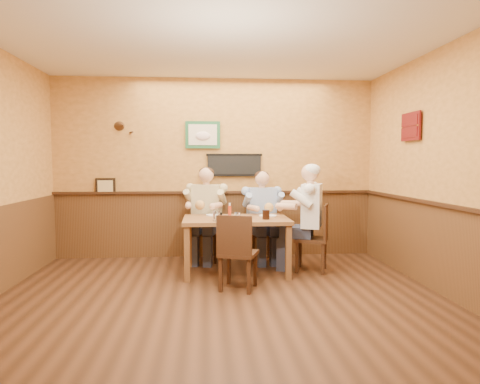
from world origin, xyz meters
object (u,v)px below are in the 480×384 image
object	(u,v)px
diner_blue_polo	(262,221)
diner_white_elder	(312,223)
chair_right_end	(311,238)
diner_tan_shirt	(207,219)
water_glass_mid	(237,217)
dining_table	(236,225)
pepper_shaker	(221,216)
hot_sauce_bottle	(230,211)
chair_back_right	(261,233)
chair_back_left	(207,231)
cola_tumbler	(266,215)
salt_shaker	(230,214)
water_glass_left	(216,216)
chair_near_side	(238,252)

from	to	relation	value
diner_blue_polo	diner_white_elder	world-z (taller)	diner_white_elder
chair_right_end	diner_blue_polo	bearing A→B (deg)	-116.94
diner_tan_shirt	water_glass_mid	size ratio (longest dim) A/B	11.30
dining_table	pepper_shaker	size ratio (longest dim) A/B	16.97
dining_table	hot_sauce_bottle	world-z (taller)	hot_sauce_bottle
diner_tan_shirt	diner_blue_polo	bearing A→B (deg)	7.32
chair_right_end	diner_white_elder	world-z (taller)	diner_white_elder
chair_back_right	diner_white_elder	distance (m)	0.92
water_glass_mid	chair_back_right	bearing A→B (deg)	66.40
chair_back_left	cola_tumbler	size ratio (longest dim) A/B	7.22
salt_shaker	pepper_shaker	world-z (taller)	salt_shaker
diner_white_elder	pepper_shaker	distance (m)	1.26
diner_tan_shirt	hot_sauce_bottle	size ratio (longest dim) A/B	7.11
water_glass_mid	salt_shaker	world-z (taller)	water_glass_mid
diner_tan_shirt	diner_white_elder	size ratio (longest dim) A/B	0.96
water_glass_left	pepper_shaker	world-z (taller)	water_glass_left
diner_blue_polo	diner_white_elder	bearing A→B (deg)	-54.31
diner_white_elder	chair_back_left	bearing A→B (deg)	-97.01
dining_table	cola_tumbler	world-z (taller)	cola_tumbler
diner_white_elder	water_glass_mid	world-z (taller)	diner_white_elder
diner_tan_shirt	diner_white_elder	xyz separation A→B (m)	(1.43, -0.74, 0.02)
chair_back_right	water_glass_mid	size ratio (longest dim) A/B	7.61
chair_right_end	pepper_shaker	xyz separation A→B (m)	(-1.24, -0.11, 0.33)
salt_shaker	hot_sauce_bottle	bearing A→B (deg)	-93.14
dining_table	diner_tan_shirt	bearing A→B (deg)	116.82
chair_near_side	water_glass_mid	distance (m)	0.54
chair_back_right	cola_tumbler	xyz separation A→B (m)	(-0.06, -0.86, 0.38)
diner_tan_shirt	chair_right_end	bearing A→B (deg)	-14.16
diner_blue_polo	cola_tumbler	world-z (taller)	diner_blue_polo
diner_tan_shirt	pepper_shaker	bearing A→B (deg)	-64.69
water_glass_left	salt_shaker	distance (m)	0.41
water_glass_mid	salt_shaker	bearing A→B (deg)	100.37
water_glass_left	hot_sauce_bottle	bearing A→B (deg)	59.13
dining_table	diner_tan_shirt	size ratio (longest dim) A/B	1.10
chair_back_right	salt_shaker	xyz separation A→B (m)	(-0.52, -0.61, 0.37)
chair_near_side	cola_tumbler	bearing A→B (deg)	-106.50
chair_right_end	pepper_shaker	bearing A→B (deg)	-64.42
diner_blue_polo	hot_sauce_bottle	size ratio (longest dim) A/B	6.83
cola_tumbler	hot_sauce_bottle	size ratio (longest dim) A/B	0.69
water_glass_mid	pepper_shaker	distance (m)	0.32
chair_back_right	pepper_shaker	size ratio (longest dim) A/B	10.39
salt_shaker	water_glass_left	bearing A→B (deg)	-117.75
cola_tumbler	chair_back_right	bearing A→B (deg)	86.29
dining_table	chair_near_side	distance (m)	0.77
chair_back_right	chair_near_side	world-z (taller)	chair_near_side
dining_table	pepper_shaker	distance (m)	0.26
chair_back_left	chair_right_end	distance (m)	1.61
chair_back_right	diner_white_elder	bearing A→B (deg)	-54.31
diner_blue_polo	cola_tumbler	xyz separation A→B (m)	(-0.06, -0.86, 0.20)
diner_white_elder	water_glass_mid	distance (m)	1.12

